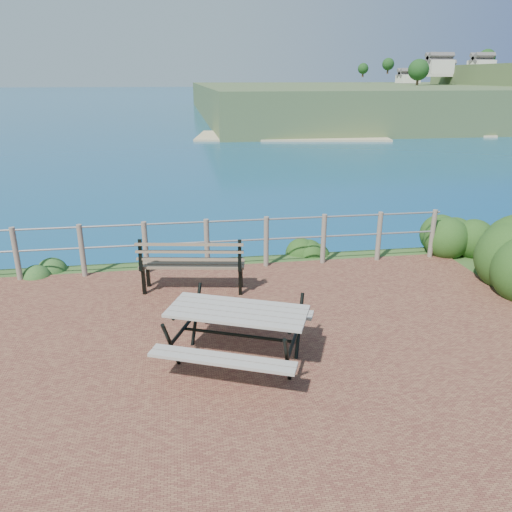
{
  "coord_description": "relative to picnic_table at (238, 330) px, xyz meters",
  "views": [
    {
      "loc": [
        -0.45,
        -5.71,
        3.55
      ],
      "look_at": [
        0.73,
        1.94,
        0.75
      ],
      "focal_mm": 35.0,
      "sensor_mm": 36.0,
      "label": 1
    }
  ],
  "objects": [
    {
      "name": "safety_railing",
      "position": [
        -0.19,
        3.39,
        0.1
      ],
      "size": [
        9.4,
        0.1,
        1.0
      ],
      "color": "#6B5B4C",
      "rests_on": "ground"
    },
    {
      "name": "shrub_right_edge",
      "position": [
        5.14,
        3.69,
        -0.48
      ],
      "size": [
        1.13,
        1.13,
        1.62
      ],
      "primitive_type": "ellipsoid",
      "color": "#1F4314",
      "rests_on": "ground"
    },
    {
      "name": "shrub_lip_west",
      "position": [
        -3.27,
        3.66,
        -0.48
      ],
      "size": [
        0.7,
        0.7,
        0.41
      ],
      "primitive_type": "ellipsoid",
      "color": "#1E511F",
      "rests_on": "ground"
    },
    {
      "name": "shrub_lip_east",
      "position": [
        2.07,
        4.0,
        -0.48
      ],
      "size": [
        0.69,
        0.69,
        0.4
      ],
      "primitive_type": "ellipsoid",
      "color": "#1F4314",
      "rests_on": "ground"
    },
    {
      "name": "park_bench",
      "position": [
        -0.49,
        2.4,
        0.19
      ],
      "size": [
        1.83,
        0.74,
        1.01
      ],
      "rotation": [
        0.0,
        0.0,
        -0.17
      ],
      "color": "brown",
      "rests_on": "ground"
    },
    {
      "name": "ocean",
      "position": [
        -0.19,
        200.04,
        -0.48
      ],
      "size": [
        1200.0,
        1200.0,
        0.0
      ],
      "primitive_type": "plane",
      "color": "#156F81",
      "rests_on": "ground"
    },
    {
      "name": "picnic_table",
      "position": [
        0.0,
        0.0,
        0.0
      ],
      "size": [
        1.9,
        1.43,
        0.74
      ],
      "rotation": [
        0.0,
        0.0,
        -0.39
      ],
      "color": "gray",
      "rests_on": "ground"
    },
    {
      "name": "ground",
      "position": [
        -0.19,
        0.04,
        -0.48
      ],
      "size": [
        10.0,
        7.0,
        0.12
      ],
      "primitive_type": "cube",
      "color": "brown",
      "rests_on": "ground"
    }
  ]
}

